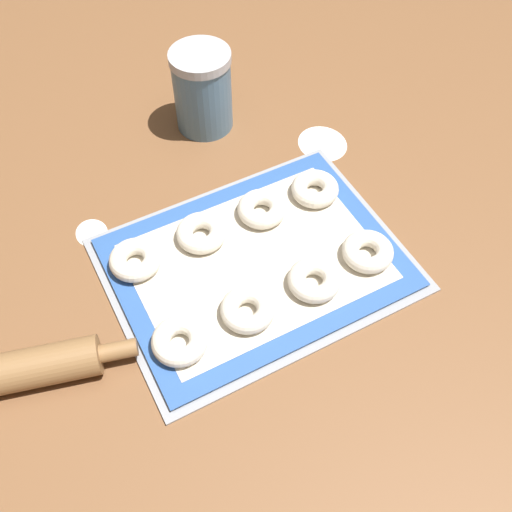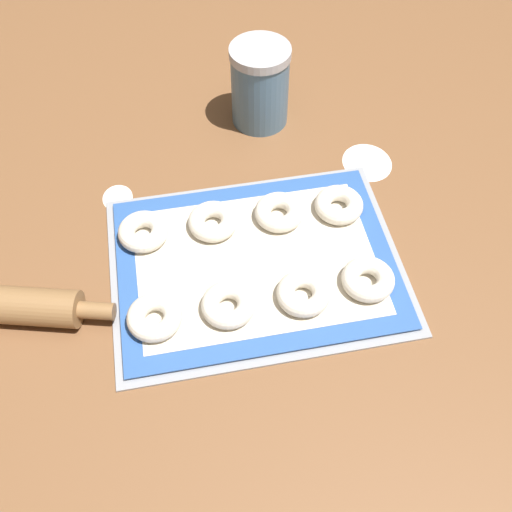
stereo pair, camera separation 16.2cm
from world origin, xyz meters
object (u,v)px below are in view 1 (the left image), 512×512
object	(u,v)px
bagel_front_mid_left	(248,309)
bagel_back_mid_right	(262,209)
bagel_front_far_left	(180,341)
baking_tray	(256,264)
bagel_back_mid_left	(201,233)
bagel_front_far_right	(368,252)
bagel_back_far_right	(315,189)
bagel_front_mid_right	(314,280)
bagel_back_far_left	(135,260)
flour_canister	(203,90)

from	to	relation	value
bagel_front_mid_left	bagel_back_mid_right	bearing A→B (deg)	55.64
bagel_front_far_left	bagel_front_mid_left	xyz separation A→B (m)	(0.11, 0.00, 0.00)
bagel_front_far_left	baking_tray	bearing A→B (deg)	26.19
baking_tray	bagel_back_mid_right	size ratio (longest dim) A/B	5.64
bagel_back_mid_left	bagel_front_mid_left	bearing A→B (deg)	-90.14
baking_tray	bagel_front_far_right	size ratio (longest dim) A/B	5.64
bagel_front_far_right	bagel_back_far_right	world-z (taller)	same
bagel_front_mid_left	bagel_front_far_right	size ratio (longest dim) A/B	1.00
bagel_front_mid_right	bagel_back_mid_left	xyz separation A→B (m)	(-0.11, 0.16, 0.00)
bagel_front_far_right	bagel_back_mid_left	size ratio (longest dim) A/B	1.00
bagel_front_mid_left	bagel_back_mid_left	world-z (taller)	same
baking_tray	bagel_front_mid_right	xyz separation A→B (m)	(0.05, -0.08, 0.02)
bagel_front_mid_right	bagel_back_far_left	world-z (taller)	same
bagel_back_mid_left	bagel_back_far_left	bearing A→B (deg)	-179.85
bagel_front_far_left	bagel_back_far_left	bearing A→B (deg)	91.45
bagel_front_far_right	bagel_back_far_left	size ratio (longest dim) A/B	1.00
bagel_back_mid_left	bagel_back_mid_right	xyz separation A→B (m)	(0.11, -0.00, 0.00)
bagel_front_far_left	bagel_front_mid_right	distance (m)	0.21
bagel_front_mid_left	bagel_front_far_right	bearing A→B (deg)	1.45
bagel_front_far_left	bagel_back_mid_left	distance (m)	0.19
bagel_front_far_left	bagel_back_mid_right	xyz separation A→B (m)	(0.21, 0.16, 0.00)
bagel_front_far_left	flour_canister	world-z (taller)	flour_canister
bagel_front_mid_right	bagel_front_mid_left	bearing A→B (deg)	179.32
bagel_back_far_left	flour_canister	world-z (taller)	flour_canister
flour_canister	bagel_front_far_right	bearing A→B (deg)	-78.30
bagel_front_mid_right	bagel_back_far_right	size ratio (longest dim) A/B	1.00
baking_tray	bagel_back_mid_left	bearing A→B (deg)	124.41
bagel_back_mid_left	bagel_front_far_right	bearing A→B (deg)	-36.10
bagel_front_mid_left	bagel_back_far_right	distance (m)	0.26
bagel_back_mid_left	baking_tray	bearing A→B (deg)	-55.59
baking_tray	bagel_front_far_right	world-z (taller)	bagel_front_far_right
bagel_back_far_left	bagel_back_mid_right	bearing A→B (deg)	-0.06
baking_tray	bagel_front_far_left	world-z (taller)	bagel_front_far_left
bagel_front_mid_right	bagel_back_far_right	world-z (taller)	same
bagel_front_mid_right	bagel_back_far_left	distance (m)	0.27
bagel_front_far_right	bagel_back_mid_right	size ratio (longest dim) A/B	1.00
bagel_front_mid_right	bagel_back_mid_right	size ratio (longest dim) A/B	1.00
bagel_front_mid_left	bagel_back_far_right	xyz separation A→B (m)	(0.20, 0.15, 0.00)
bagel_back_far_right	bagel_front_mid_right	bearing A→B (deg)	-121.68
bagel_back_far_left	bagel_back_mid_right	distance (m)	0.22
bagel_front_far_right	baking_tray	bearing A→B (deg)	154.76
bagel_front_mid_left	flour_canister	world-z (taller)	flour_canister
bagel_back_mid_right	bagel_back_far_right	distance (m)	0.10
bagel_front_far_right	bagel_back_far_right	size ratio (longest dim) A/B	1.00
bagel_front_far_left	bagel_front_far_right	xyz separation A→B (m)	(0.31, 0.01, 0.00)
bagel_front_mid_right	bagel_back_mid_left	world-z (taller)	same
bagel_back_mid_right	bagel_front_mid_left	bearing A→B (deg)	-124.36
bagel_back_mid_right	bagel_front_mid_right	bearing A→B (deg)	-89.14
baking_tray	bagel_back_far_right	xyz separation A→B (m)	(0.15, 0.08, 0.02)
bagel_front_far_left	bagel_back_far_right	distance (m)	0.35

